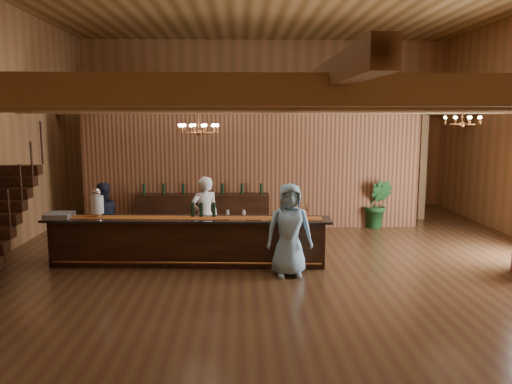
{
  "coord_description": "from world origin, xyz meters",
  "views": [
    {
      "loc": [
        -0.84,
        -9.85,
        2.96
      ],
      "look_at": [
        -0.49,
        0.8,
        1.38
      ],
      "focal_mm": 35.0,
      "sensor_mm": 36.0,
      "label": 1
    }
  ],
  "objects_px": {
    "beverage_dispenser": "(97,203)",
    "backbar_shelf": "(203,212)",
    "tasting_bar": "(188,241)",
    "floor_plant": "(378,204)",
    "raffle_drum": "(298,210)",
    "staff_second": "(103,219)",
    "guest": "(289,230)",
    "chandelier_left": "(198,128)",
    "chandelier_right": "(462,120)",
    "bartender": "(205,216)"
  },
  "relations": [
    {
      "from": "beverage_dispenser",
      "to": "backbar_shelf",
      "type": "relative_size",
      "value": 0.17
    },
    {
      "from": "tasting_bar",
      "to": "floor_plant",
      "type": "xyz_separation_m",
      "value": [
        4.79,
        3.27,
        0.17
      ]
    },
    {
      "from": "beverage_dispenser",
      "to": "backbar_shelf",
      "type": "xyz_separation_m",
      "value": [
        1.93,
        2.95,
        -0.76
      ]
    },
    {
      "from": "raffle_drum",
      "to": "tasting_bar",
      "type": "bearing_deg",
      "value": 175.33
    },
    {
      "from": "staff_second",
      "to": "guest",
      "type": "relative_size",
      "value": 0.9
    },
    {
      "from": "tasting_bar",
      "to": "backbar_shelf",
      "type": "bearing_deg",
      "value": 91.91
    },
    {
      "from": "chandelier_left",
      "to": "backbar_shelf",
      "type": "bearing_deg",
      "value": 92.88
    },
    {
      "from": "chandelier_left",
      "to": "floor_plant",
      "type": "bearing_deg",
      "value": 32.82
    },
    {
      "from": "chandelier_right",
      "to": "staff_second",
      "type": "bearing_deg",
      "value": -178.76
    },
    {
      "from": "beverage_dispenser",
      "to": "backbar_shelf",
      "type": "distance_m",
      "value": 3.6
    },
    {
      "from": "tasting_bar",
      "to": "backbar_shelf",
      "type": "distance_m",
      "value": 3.11
    },
    {
      "from": "beverage_dispenser",
      "to": "bartender",
      "type": "height_order",
      "value": "bartender"
    },
    {
      "from": "bartender",
      "to": "staff_second",
      "type": "xyz_separation_m",
      "value": [
        -2.21,
        0.04,
        -0.07
      ]
    },
    {
      "from": "tasting_bar",
      "to": "bartender",
      "type": "distance_m",
      "value": 0.91
    },
    {
      "from": "raffle_drum",
      "to": "backbar_shelf",
      "type": "xyz_separation_m",
      "value": [
        -2.13,
        3.29,
        -0.65
      ]
    },
    {
      "from": "raffle_drum",
      "to": "guest",
      "type": "distance_m",
      "value": 0.7
    },
    {
      "from": "tasting_bar",
      "to": "beverage_dispenser",
      "type": "height_order",
      "value": "beverage_dispenser"
    },
    {
      "from": "beverage_dispenser",
      "to": "bartender",
      "type": "bearing_deg",
      "value": 16.17
    },
    {
      "from": "tasting_bar",
      "to": "chandelier_left",
      "type": "relative_size",
      "value": 7.26
    },
    {
      "from": "chandelier_right",
      "to": "bartender",
      "type": "bearing_deg",
      "value": -177.84
    },
    {
      "from": "guest",
      "to": "floor_plant",
      "type": "distance_m",
      "value": 4.94
    },
    {
      "from": "floor_plant",
      "to": "bartender",
      "type": "bearing_deg",
      "value": -151.04
    },
    {
      "from": "tasting_bar",
      "to": "chandelier_right",
      "type": "distance_m",
      "value": 6.51
    },
    {
      "from": "beverage_dispenser",
      "to": "chandelier_right",
      "type": "relative_size",
      "value": 0.75
    },
    {
      "from": "tasting_bar",
      "to": "staff_second",
      "type": "xyz_separation_m",
      "value": [
        -1.92,
        0.82,
        0.3
      ]
    },
    {
      "from": "raffle_drum",
      "to": "chandelier_left",
      "type": "bearing_deg",
      "value": 165.77
    },
    {
      "from": "bartender",
      "to": "staff_second",
      "type": "height_order",
      "value": "bartender"
    },
    {
      "from": "beverage_dispenser",
      "to": "tasting_bar",
      "type": "bearing_deg",
      "value": -4.99
    },
    {
      "from": "tasting_bar",
      "to": "bartender",
      "type": "height_order",
      "value": "bartender"
    },
    {
      "from": "tasting_bar",
      "to": "bartender",
      "type": "xyz_separation_m",
      "value": [
        0.29,
        0.78,
        0.37
      ]
    },
    {
      "from": "tasting_bar",
      "to": "staff_second",
      "type": "relative_size",
      "value": 3.67
    },
    {
      "from": "staff_second",
      "to": "floor_plant",
      "type": "relative_size",
      "value": 1.2
    },
    {
      "from": "backbar_shelf",
      "to": "chandelier_right",
      "type": "distance_m",
      "value": 6.69
    },
    {
      "from": "chandelier_left",
      "to": "floor_plant",
      "type": "distance_m",
      "value": 5.82
    },
    {
      "from": "tasting_bar",
      "to": "raffle_drum",
      "type": "distance_m",
      "value": 2.32
    },
    {
      "from": "staff_second",
      "to": "chandelier_left",
      "type": "bearing_deg",
      "value": 135.22
    },
    {
      "from": "beverage_dispenser",
      "to": "chandelier_left",
      "type": "xyz_separation_m",
      "value": [
        2.07,
        0.16,
        1.51
      ]
    },
    {
      "from": "bartender",
      "to": "backbar_shelf",
      "type": "bearing_deg",
      "value": -107.5
    },
    {
      "from": "beverage_dispenser",
      "to": "raffle_drum",
      "type": "height_order",
      "value": "beverage_dispenser"
    },
    {
      "from": "beverage_dispenser",
      "to": "raffle_drum",
      "type": "relative_size",
      "value": 1.76
    },
    {
      "from": "chandelier_right",
      "to": "bartender",
      "type": "xyz_separation_m",
      "value": [
        -5.66,
        -0.21,
        -2.06
      ]
    },
    {
      "from": "tasting_bar",
      "to": "guest",
      "type": "xyz_separation_m",
      "value": [
        1.99,
        -0.79,
        0.39
      ]
    },
    {
      "from": "staff_second",
      "to": "backbar_shelf",
      "type": "bearing_deg",
      "value": -163.05
    },
    {
      "from": "backbar_shelf",
      "to": "chandelier_left",
      "type": "relative_size",
      "value": 4.35
    },
    {
      "from": "backbar_shelf",
      "to": "staff_second",
      "type": "distance_m",
      "value": 3.06
    },
    {
      "from": "chandelier_right",
      "to": "beverage_dispenser",
      "type": "bearing_deg",
      "value": -173.91
    },
    {
      "from": "bartender",
      "to": "staff_second",
      "type": "distance_m",
      "value": 2.22
    },
    {
      "from": "staff_second",
      "to": "floor_plant",
      "type": "height_order",
      "value": "staff_second"
    },
    {
      "from": "staff_second",
      "to": "chandelier_right",
      "type": "bearing_deg",
      "value": 149.47
    },
    {
      "from": "chandelier_left",
      "to": "chandelier_right",
      "type": "height_order",
      "value": "same"
    }
  ]
}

